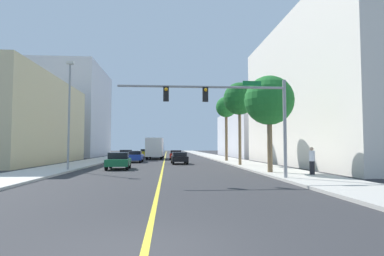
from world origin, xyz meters
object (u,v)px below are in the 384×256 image
(traffic_signal_mast, at_px, (233,105))
(palm_mid, at_px, (239,99))
(delivery_truck, at_px, (155,148))
(pedestrian, at_px, (312,161))
(street_lamp, at_px, (69,110))
(palm_far, at_px, (226,108))
(car_white, at_px, (126,155))
(car_red, at_px, (176,155))
(car_blue, at_px, (135,156))
(palm_near, at_px, (269,101))
(car_yellow, at_px, (146,153))
(car_black, at_px, (179,158))
(car_green, at_px, (119,161))

(traffic_signal_mast, bearing_deg, palm_mid, 75.25)
(delivery_truck, height_order, pedestrian, delivery_truck)
(street_lamp, distance_m, palm_far, 20.95)
(car_white, xyz_separation_m, pedestrian, (15.40, -26.96, 0.29))
(car_red, xyz_separation_m, delivery_truck, (-3.17, 2.65, 0.98))
(palm_far, distance_m, car_blue, 13.02)
(car_white, height_order, delivery_truck, delivery_truck)
(palm_near, height_order, car_yellow, palm_near)
(palm_near, distance_m, car_black, 15.33)
(palm_mid, relative_size, delivery_truck, 1.02)
(traffic_signal_mast, xyz_separation_m, pedestrian, (5.57, 1.79, -3.34))
(palm_near, height_order, car_black, palm_near)
(car_red, relative_size, car_black, 0.99)
(car_green, bearing_deg, car_blue, 86.37)
(car_blue, xyz_separation_m, delivery_truck, (2.07, 10.20, 0.97))
(car_yellow, height_order, pedestrian, pedestrian)
(street_lamp, xyz_separation_m, car_black, (9.16, 9.67, -4.20))
(car_white, height_order, car_yellow, car_white)
(car_red, bearing_deg, traffic_signal_mast, -82.28)
(car_black, bearing_deg, car_red, 87.98)
(palm_far, relative_size, car_blue, 2.07)
(palm_mid, relative_size, car_blue, 2.08)
(traffic_signal_mast, distance_m, palm_far, 22.25)
(palm_near, bearing_deg, traffic_signal_mast, -131.55)
(street_lamp, bearing_deg, car_white, 85.18)
(palm_near, bearing_deg, street_lamp, 166.19)
(car_yellow, bearing_deg, car_green, -90.58)
(palm_near, relative_size, car_black, 1.74)
(palm_mid, bearing_deg, car_black, 142.67)
(traffic_signal_mast, distance_m, car_white, 30.60)
(car_green, height_order, delivery_truck, delivery_truck)
(palm_mid, height_order, car_blue, palm_mid)
(traffic_signal_mast, distance_m, car_green, 13.02)
(car_white, relative_size, pedestrian, 2.57)
(car_green, bearing_deg, palm_near, -28.95)
(car_green, bearing_deg, delivery_truck, 81.44)
(palm_mid, bearing_deg, palm_far, 87.91)
(car_red, xyz_separation_m, car_blue, (-5.24, -7.55, 0.01))
(car_black, distance_m, car_blue, 6.55)
(pedestrian, bearing_deg, car_green, 30.50)
(palm_near, relative_size, palm_mid, 0.84)
(traffic_signal_mast, height_order, car_blue, traffic_signal_mast)
(palm_far, distance_m, car_green, 17.95)
(street_lamp, bearing_deg, pedestrian, -18.84)
(palm_near, bearing_deg, car_red, 103.63)
(car_red, relative_size, delivery_truck, 0.49)
(traffic_signal_mast, bearing_deg, car_yellow, 100.80)
(palm_far, xyz_separation_m, car_green, (-11.69, -12.17, -6.13))
(car_red, distance_m, car_blue, 9.19)
(palm_near, relative_size, car_blue, 1.75)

